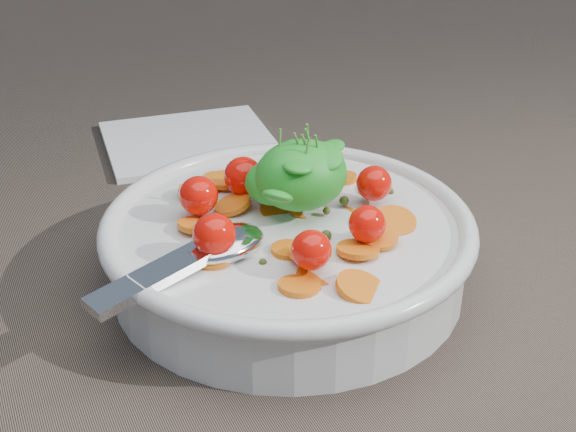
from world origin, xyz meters
name	(u,v)px	position (x,y,z in m)	size (l,w,h in m)	color
ground	(286,264)	(0.00, 0.00, 0.00)	(6.00, 6.00, 0.00)	brown
bowl	(288,244)	(-0.01, -0.02, 0.03)	(0.26, 0.25, 0.10)	silver
napkin	(189,141)	(0.00, 0.23, 0.00)	(0.15, 0.13, 0.01)	white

